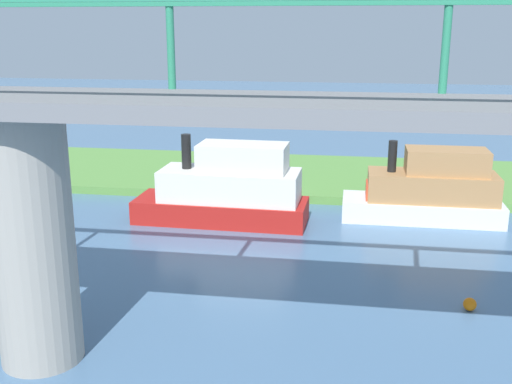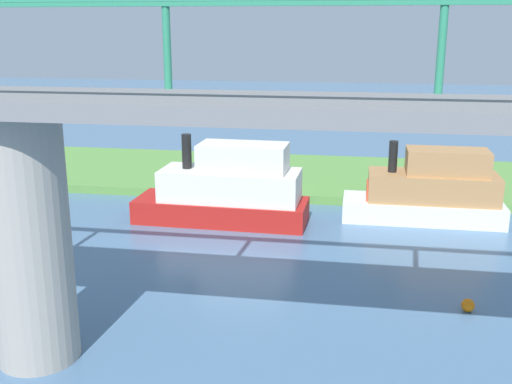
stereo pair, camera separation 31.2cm
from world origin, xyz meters
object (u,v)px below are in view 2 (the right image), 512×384
object	(u,v)px
person_on_bank	(267,172)
mooring_post	(403,190)
motorboat_red	(227,190)
bridge_pylon	(29,240)
skiff_small	(429,192)
marker_buoy	(468,305)

from	to	relation	value
person_on_bank	mooring_post	bearing A→B (deg)	166.84
mooring_post	motorboat_red	bearing A→B (deg)	27.67
person_on_bank	mooring_post	distance (m)	8.76
person_on_bank	mooring_post	size ratio (longest dim) A/B	1.84
bridge_pylon	motorboat_red	world-z (taller)	bridge_pylon
skiff_small	marker_buoy	world-z (taller)	skiff_small
mooring_post	skiff_small	distance (m)	3.30
bridge_pylon	person_on_bank	xyz separation A→B (m)	(-4.13, -21.91, -2.81)
bridge_pylon	mooring_post	size ratio (longest dim) A/B	10.65
person_on_bank	motorboat_red	size ratio (longest dim) A/B	0.15
bridge_pylon	mooring_post	xyz separation A→B (m)	(-12.65, -19.92, -3.14)
skiff_small	motorboat_red	size ratio (longest dim) A/B	0.91
mooring_post	motorboat_red	distance (m)	10.93
bridge_pylon	person_on_bank	distance (m)	22.47
mooring_post	marker_buoy	world-z (taller)	mooring_post
person_on_bank	mooring_post	xyz separation A→B (m)	(-8.52, 1.99, -0.32)
bridge_pylon	person_on_bank	world-z (taller)	bridge_pylon
person_on_bank	marker_buoy	distance (m)	19.13
person_on_bank	marker_buoy	world-z (taller)	person_on_bank
bridge_pylon	marker_buoy	size ratio (longest dim) A/B	16.05
skiff_small	marker_buoy	bearing A→B (deg)	92.21
motorboat_red	mooring_post	bearing A→B (deg)	-152.33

